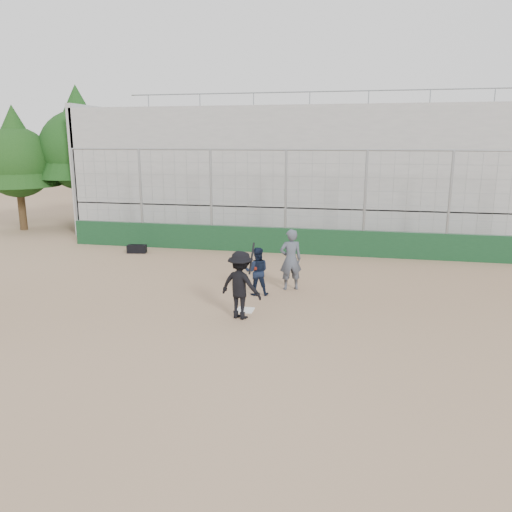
% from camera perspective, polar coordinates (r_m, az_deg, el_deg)
% --- Properties ---
extents(ground, '(90.00, 90.00, 0.00)m').
position_cam_1_polar(ground, '(13.16, -1.26, -6.24)').
color(ground, brown).
rests_on(ground, ground).
extents(home_plate, '(0.44, 0.44, 0.02)m').
position_cam_1_polar(home_plate, '(13.16, -1.26, -6.20)').
color(home_plate, white).
rests_on(home_plate, ground).
extents(backstop, '(18.10, 0.25, 4.04)m').
position_cam_1_polar(backstop, '(19.60, 3.36, 3.10)').
color(backstop, '#10341A').
rests_on(backstop, ground).
extents(bleachers, '(20.25, 6.70, 6.98)m').
position_cam_1_polar(bleachers, '(24.25, 5.19, 9.68)').
color(bleachers, '#959595').
rests_on(bleachers, ground).
extents(tree_left, '(4.48, 4.48, 7.00)m').
position_cam_1_polar(tree_left, '(26.91, -19.57, 12.45)').
color(tree_left, '#382114').
rests_on(tree_left, ground).
extents(tree_right, '(3.84, 3.84, 6.00)m').
position_cam_1_polar(tree_right, '(27.07, -25.73, 10.59)').
color(tree_right, '#342413').
rests_on(tree_right, ground).
extents(batter_at_plate, '(1.25, 0.95, 1.87)m').
position_cam_1_polar(batter_at_plate, '(12.39, -1.77, -3.32)').
color(batter_at_plate, black).
rests_on(batter_at_plate, ground).
extents(catcher_crouched, '(0.78, 0.66, 0.97)m').
position_cam_1_polar(catcher_crouched, '(14.29, 0.12, -2.63)').
color(catcher_crouched, black).
rests_on(catcher_crouched, ground).
extents(umpire, '(0.78, 0.65, 1.65)m').
position_cam_1_polar(umpire, '(14.79, 3.97, -0.76)').
color(umpire, '#444A56').
rests_on(umpire, ground).
extents(equipment_bag, '(0.78, 0.43, 0.36)m').
position_cam_1_polar(equipment_bag, '(20.27, -13.46, 0.80)').
color(equipment_bag, black).
rests_on(equipment_bag, ground).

